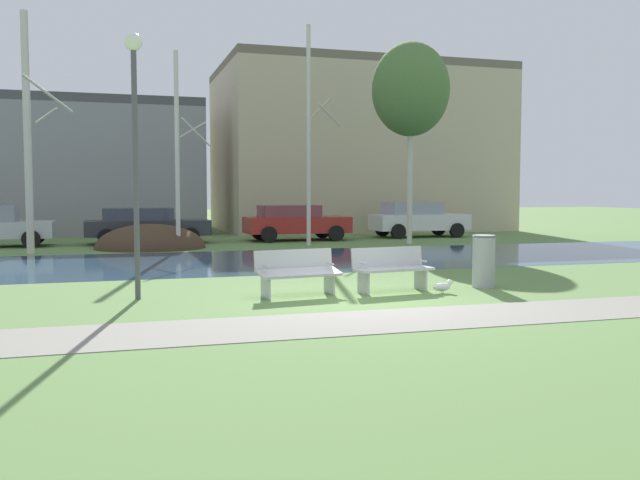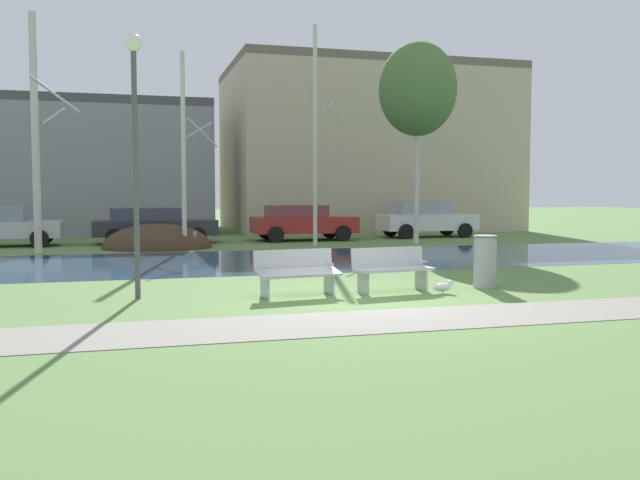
{
  "view_description": "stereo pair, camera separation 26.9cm",
  "coord_description": "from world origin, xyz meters",
  "px_view_note": "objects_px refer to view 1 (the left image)",
  "views": [
    {
      "loc": [
        -4.29,
        -11.32,
        1.95
      ],
      "look_at": [
        -0.42,
        1.54,
        1.02
      ],
      "focal_mm": 38.36,
      "sensor_mm": 36.0,
      "label": 1
    },
    {
      "loc": [
        -4.03,
        -11.4,
        1.95
      ],
      "look_at": [
        -0.42,
        1.54,
        1.02
      ],
      "focal_mm": 38.36,
      "sensor_mm": 36.0,
      "label": 2
    }
  ],
  "objects_px": {
    "seagull": "(443,286)",
    "parked_sedan_second_dark": "(145,224)",
    "streetlamp": "(135,120)",
    "parked_hatch_third_red": "(295,222)",
    "parked_wagon_fourth_white": "(417,219)",
    "bench_left": "(297,271)",
    "bench_right": "(392,268)",
    "trash_bin": "(484,260)"
  },
  "relations": [
    {
      "from": "seagull",
      "to": "parked_hatch_third_red",
      "type": "relative_size",
      "value": 0.11
    },
    {
      "from": "streetlamp",
      "to": "seagull",
      "type": "bearing_deg",
      "value": -9.15
    },
    {
      "from": "trash_bin",
      "to": "parked_hatch_third_red",
      "type": "relative_size",
      "value": 0.26
    },
    {
      "from": "seagull",
      "to": "parked_sedan_second_dark",
      "type": "xyz_separation_m",
      "value": [
        -4.98,
        15.12,
        0.61
      ]
    },
    {
      "from": "streetlamp",
      "to": "parked_hatch_third_red",
      "type": "height_order",
      "value": "streetlamp"
    },
    {
      "from": "bench_right",
      "to": "trash_bin",
      "type": "distance_m",
      "value": 2.05
    },
    {
      "from": "bench_right",
      "to": "parked_wagon_fourth_white",
      "type": "relative_size",
      "value": 0.39
    },
    {
      "from": "seagull",
      "to": "parked_wagon_fourth_white",
      "type": "relative_size",
      "value": 0.11
    },
    {
      "from": "seagull",
      "to": "parked_hatch_third_red",
      "type": "bearing_deg",
      "value": 86.27
    },
    {
      "from": "streetlamp",
      "to": "parked_wagon_fourth_white",
      "type": "distance_m",
      "value": 19.51
    },
    {
      "from": "trash_bin",
      "to": "parked_wagon_fourth_white",
      "type": "height_order",
      "value": "parked_wagon_fourth_white"
    },
    {
      "from": "parked_sedan_second_dark",
      "to": "parked_wagon_fourth_white",
      "type": "bearing_deg",
      "value": 3.0
    },
    {
      "from": "bench_right",
      "to": "streetlamp",
      "type": "bearing_deg",
      "value": 175.15
    },
    {
      "from": "parked_hatch_third_red",
      "to": "parked_sedan_second_dark",
      "type": "bearing_deg",
      "value": -179.33
    },
    {
      "from": "bench_left",
      "to": "seagull",
      "type": "xyz_separation_m",
      "value": [
        2.8,
        -0.51,
        -0.34
      ]
    },
    {
      "from": "trash_bin",
      "to": "seagull",
      "type": "distance_m",
      "value": 1.35
    },
    {
      "from": "seagull",
      "to": "parked_hatch_third_red",
      "type": "height_order",
      "value": "parked_hatch_third_red"
    },
    {
      "from": "seagull",
      "to": "parked_sedan_second_dark",
      "type": "height_order",
      "value": "parked_sedan_second_dark"
    },
    {
      "from": "streetlamp",
      "to": "parked_wagon_fourth_white",
      "type": "bearing_deg",
      "value": 49.92
    },
    {
      "from": "bench_right",
      "to": "trash_bin",
      "type": "bearing_deg",
      "value": -0.17
    },
    {
      "from": "bench_left",
      "to": "parked_hatch_third_red",
      "type": "xyz_separation_m",
      "value": [
        3.79,
        14.68,
        0.3
      ]
    },
    {
      "from": "trash_bin",
      "to": "streetlamp",
      "type": "bearing_deg",
      "value": 176.53
    },
    {
      "from": "seagull",
      "to": "parked_sedan_second_dark",
      "type": "distance_m",
      "value": 15.93
    },
    {
      "from": "bench_left",
      "to": "parked_sedan_second_dark",
      "type": "height_order",
      "value": "parked_sedan_second_dark"
    },
    {
      "from": "seagull",
      "to": "parked_wagon_fourth_white",
      "type": "height_order",
      "value": "parked_wagon_fourth_white"
    },
    {
      "from": "bench_left",
      "to": "bench_right",
      "type": "bearing_deg",
      "value": 0.0
    },
    {
      "from": "parked_sedan_second_dark",
      "to": "bench_right",
      "type": "bearing_deg",
      "value": -74.26
    },
    {
      "from": "bench_left",
      "to": "parked_wagon_fourth_white",
      "type": "xyz_separation_m",
      "value": [
        9.54,
        15.23,
        0.34
      ]
    },
    {
      "from": "bench_right",
      "to": "bench_left",
      "type": "bearing_deg",
      "value": 180.0
    },
    {
      "from": "streetlamp",
      "to": "parked_hatch_third_red",
      "type": "relative_size",
      "value": 1.14
    },
    {
      "from": "seagull",
      "to": "parked_sedan_second_dark",
      "type": "bearing_deg",
      "value": 108.23
    },
    {
      "from": "bench_left",
      "to": "bench_right",
      "type": "height_order",
      "value": "same"
    },
    {
      "from": "bench_left",
      "to": "streetlamp",
      "type": "xyz_separation_m",
      "value": [
        -2.92,
        0.41,
        2.79
      ]
    },
    {
      "from": "bench_left",
      "to": "trash_bin",
      "type": "relative_size",
      "value": 1.53
    },
    {
      "from": "bench_right",
      "to": "parked_wagon_fourth_white",
      "type": "distance_m",
      "value": 17.02
    },
    {
      "from": "bench_right",
      "to": "parked_wagon_fourth_white",
      "type": "xyz_separation_m",
      "value": [
        7.6,
        15.23,
        0.34
      ]
    },
    {
      "from": "trash_bin",
      "to": "parked_hatch_third_red",
      "type": "height_order",
      "value": "parked_hatch_third_red"
    },
    {
      "from": "bench_right",
      "to": "seagull",
      "type": "relative_size",
      "value": 3.71
    },
    {
      "from": "bench_right",
      "to": "parked_sedan_second_dark",
      "type": "distance_m",
      "value": 15.18
    },
    {
      "from": "bench_right",
      "to": "parked_hatch_third_red",
      "type": "height_order",
      "value": "parked_hatch_third_red"
    },
    {
      "from": "bench_left",
      "to": "bench_right",
      "type": "distance_m",
      "value": 1.93
    },
    {
      "from": "seagull",
      "to": "parked_sedan_second_dark",
      "type": "relative_size",
      "value": 0.1
    }
  ]
}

